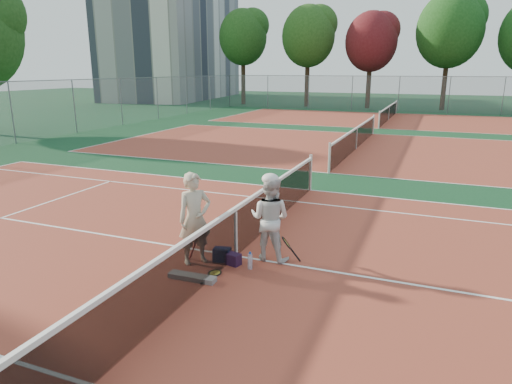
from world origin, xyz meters
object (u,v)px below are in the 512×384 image
racket_spare (215,273)px  sports_bag_purple (233,259)px  water_bottle (250,262)px  sports_bag_navy (222,255)px  player_b (270,219)px  racket_black_held (286,250)px  net_main (236,232)px  apartment_block (175,36)px  player_a (195,219)px  racket_red (198,246)px

racket_spare → sports_bag_purple: sports_bag_purple is taller
water_bottle → sports_bag_navy: bearing=167.1°
player_b → racket_spare: size_ratio=2.74×
racket_spare → racket_black_held: bearing=-43.8°
player_b → sports_bag_navy: player_b is taller
net_main → apartment_block: size_ratio=0.50×
sports_bag_navy → sports_bag_purple: size_ratio=1.19×
net_main → sports_bag_navy: size_ratio=33.65×
apartment_block → racket_spare: apartment_block is taller
apartment_block → player_a: 52.72m
apartment_block → player_a: apartment_block is taller
net_main → apartment_block: apartment_block is taller
sports_bag_navy → player_a: bearing=-151.3°
water_bottle → player_b: bearing=74.0°
player_a → water_bottle: player_a is taller
player_a → racket_black_held: bearing=-27.2°
player_a → racket_spare: 1.08m
racket_red → player_a: bearing=-90.1°
sports_bag_navy → sports_bag_purple: 0.29m
player_a → racket_spare: (0.56, -0.34, -0.86)m
net_main → racket_spare: (-0.03, -0.88, -0.49)m
player_b → racket_spare: player_b is taller
apartment_block → racket_spare: 53.41m
racket_red → sports_bag_purple: bearing=-6.1°
player_a → sports_bag_purple: bearing=-37.1°
racket_red → water_bottle: bearing=-10.9°
apartment_block → racket_black_held: bearing=-56.5°
net_main → apartment_block: bearing=122.5°
sports_bag_purple → water_bottle: (0.37, -0.06, 0.04)m
player_a → sports_bag_purple: player_a is taller
apartment_block → racket_black_held: (29.00, -43.89, -7.25)m
player_b → racket_red: bearing=26.9°
sports_bag_purple → sports_bag_navy: bearing=162.9°
apartment_block → water_bottle: apartment_block is taller
apartment_block → player_b: bearing=-56.8°
apartment_block → racket_red: (27.39, -44.44, -7.22)m
player_a → water_bottle: size_ratio=5.85×
net_main → racket_red: net_main is taller
racket_black_held → apartment_block: bearing=-80.7°
apartment_block → racket_spare: size_ratio=36.67×
apartment_block → racket_red: size_ratio=38.69×
player_b → racket_black_held: bearing=177.6°
apartment_block → player_a: bearing=-58.4°
player_b → sports_bag_navy: (-0.82, -0.44, -0.69)m
racket_red → player_b: bearing=14.1°
player_a → sports_bag_navy: (0.43, 0.24, -0.75)m
racket_black_held → sports_bag_navy: racket_black_held is taller
net_main → racket_spare: 1.01m
apartment_block → water_bottle: bearing=-57.3°
player_b → racket_spare: (-0.69, -1.01, -0.81)m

